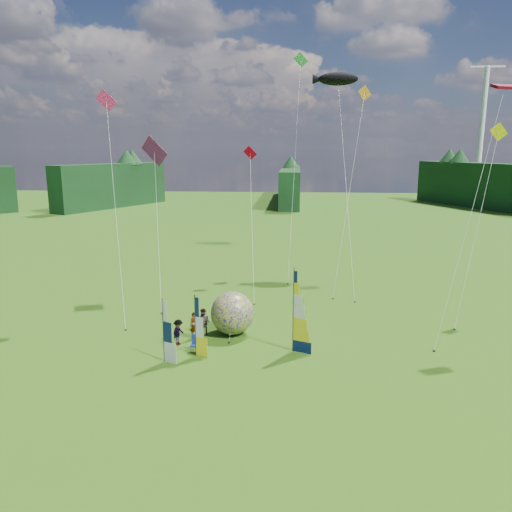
# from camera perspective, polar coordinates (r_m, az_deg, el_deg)

# --- Properties ---
(ground) EXTENTS (220.00, 220.00, 0.00)m
(ground) POSITION_cam_1_polar(r_m,az_deg,el_deg) (26.56, 1.51, -13.58)
(ground) COLOR #446F0E
(ground) RESTS_ON ground
(treeline_ring) EXTENTS (210.00, 210.00, 8.00)m
(treeline_ring) POSITION_cam_1_polar(r_m,az_deg,el_deg) (25.08, 1.56, -5.33)
(treeline_ring) COLOR black
(treeline_ring) RESTS_ON ground
(turbine_right) EXTENTS (8.00, 1.20, 30.00)m
(turbine_right) POSITION_cam_1_polar(r_m,az_deg,el_deg) (133.32, 24.35, 12.67)
(turbine_right) COLOR silver
(turbine_right) RESTS_ON ground
(feather_banner_main) EXTENTS (1.25, 0.59, 4.82)m
(feather_banner_main) POSITION_cam_1_polar(r_m,az_deg,el_deg) (28.78, 4.29, -6.35)
(feather_banner_main) COLOR #0A1B48
(feather_banner_main) RESTS_ON ground
(side_banner_left) EXTENTS (0.94, 0.44, 3.47)m
(side_banner_left) POSITION_cam_1_polar(r_m,az_deg,el_deg) (28.57, -6.95, -7.99)
(side_banner_left) COLOR yellow
(side_banner_left) RESTS_ON ground
(side_banner_far) EXTENTS (0.99, 0.51, 3.53)m
(side_banner_far) POSITION_cam_1_polar(r_m,az_deg,el_deg) (28.01, -10.54, -8.47)
(side_banner_far) COLOR white
(side_banner_far) RESTS_ON ground
(bol_inflatable) EXTENTS (3.31, 3.31, 2.74)m
(bol_inflatable) POSITION_cam_1_polar(r_m,az_deg,el_deg) (31.70, -2.74, -6.54)
(bol_inflatable) COLOR navy
(bol_inflatable) RESTS_ON ground
(spectator_a) EXTENTS (0.72, 0.62, 1.67)m
(spectator_a) POSITION_cam_1_polar(r_m,az_deg,el_deg) (31.34, -7.03, -7.88)
(spectator_a) COLOR #66594C
(spectator_a) RESTS_ON ground
(spectator_b) EXTENTS (0.92, 0.71, 1.71)m
(spectator_b) POSITION_cam_1_polar(r_m,az_deg,el_deg) (31.83, -5.99, -7.50)
(spectator_b) COLOR #66594C
(spectator_b) RESTS_ON ground
(spectator_c) EXTENTS (0.68, 1.09, 1.58)m
(spectator_c) POSITION_cam_1_polar(r_m,az_deg,el_deg) (30.49, -8.87, -8.62)
(spectator_c) COLOR #66594C
(spectator_c) RESTS_ON ground
(spectator_d) EXTENTS (0.99, 0.65, 1.57)m
(spectator_d) POSITION_cam_1_polar(r_m,az_deg,el_deg) (32.70, -3.22, -7.03)
(spectator_d) COLOR #66594C
(spectator_d) RESTS_ON ground
(camp_chair) EXTENTS (0.64, 0.64, 1.01)m
(camp_chair) POSITION_cam_1_polar(r_m,az_deg,el_deg) (29.39, -6.93, -9.97)
(camp_chair) COLOR navy
(camp_chair) RESTS_ON ground
(kite_whale) EXTENTS (4.60, 17.62, 19.94)m
(kite_whale) POSITION_cam_1_polar(r_m,az_deg,el_deg) (44.18, 10.23, 9.98)
(kite_whale) COLOR black
(kite_whale) RESTS_ON ground
(kite_rainbow_delta) EXTENTS (9.71, 12.42, 13.41)m
(kite_rainbow_delta) POSITION_cam_1_polar(r_m,az_deg,el_deg) (38.34, -11.23, 4.72)
(kite_rainbow_delta) COLOR red
(kite_rainbow_delta) RESTS_ON ground
(kite_parafoil) EXTENTS (9.11, 9.71, 16.87)m
(kite_parafoil) POSITION_cam_1_polar(r_m,az_deg,el_deg) (32.34, 23.43, 5.68)
(kite_parafoil) COLOR #C20019
(kite_parafoil) RESTS_ON ground
(small_kite_red) EXTENTS (4.54, 11.52, 12.18)m
(small_kite_red) POSITION_cam_1_polar(r_m,az_deg,el_deg) (40.95, -0.47, 4.55)
(small_kite_red) COLOR red
(small_kite_red) RESTS_ON ground
(small_kite_orange) EXTENTS (8.26, 10.74, 17.23)m
(small_kite_orange) POSITION_cam_1_polar(r_m,az_deg,el_deg) (41.82, 10.66, 7.99)
(small_kite_orange) COLOR orange
(small_kite_orange) RESTS_ON ground
(small_kite_yellow) EXTENTS (6.97, 9.02, 13.78)m
(small_kite_yellow) POSITION_cam_1_polar(r_m,az_deg,el_deg) (37.09, 24.06, 3.94)
(small_kite_yellow) COLOR #FFED00
(small_kite_yellow) RESTS_ON ground
(small_kite_pink) EXTENTS (5.22, 8.01, 16.04)m
(small_kite_pink) POSITION_cam_1_polar(r_m,az_deg,el_deg) (34.73, -15.81, 5.92)
(small_kite_pink) COLOR #F32A77
(small_kite_pink) RESTS_ON ground
(small_kite_green) EXTENTS (3.30, 12.41, 21.19)m
(small_kite_green) POSITION_cam_1_polar(r_m,az_deg,el_deg) (46.94, 4.45, 11.02)
(small_kite_green) COLOR green
(small_kite_green) RESTS_ON ground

